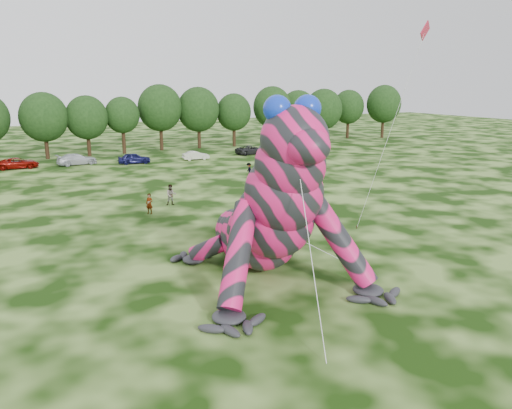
{
  "coord_description": "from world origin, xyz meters",
  "views": [
    {
      "loc": [
        -15.94,
        -20.62,
        10.79
      ],
      "look_at": [
        -3.34,
        3.95,
        4.0
      ],
      "focal_mm": 35.0,
      "sensor_mm": 36.0,
      "label": 1
    }
  ],
  "objects_px": {
    "tree_13": "(272,116)",
    "tree_10": "(160,118)",
    "tree_9": "(123,125)",
    "car_5": "(196,155)",
    "car_4": "(134,158)",
    "tree_16": "(348,114)",
    "flying_kite": "(420,46)",
    "car_2": "(18,163)",
    "car_3": "(77,159)",
    "spectator_2": "(249,170)",
    "spectator_3": "(321,167)",
    "spectator_1": "(171,195)",
    "spectator_5": "(256,193)",
    "tree_8": "(87,126)",
    "car_7": "(297,146)",
    "tree_12": "(234,120)",
    "tree_14": "(298,116)",
    "tree_15": "(323,115)",
    "tree_11": "(199,118)",
    "car_6": "(251,150)",
    "inflatable_gecko": "(253,182)",
    "spectator_0": "(149,204)",
    "tree_7": "(45,126)",
    "tree_17": "(383,112)"
  },
  "relations": [
    {
      "from": "car_3",
      "to": "spectator_2",
      "type": "height_order",
      "value": "spectator_2"
    },
    {
      "from": "car_5",
      "to": "tree_12",
      "type": "bearing_deg",
      "value": -41.91
    },
    {
      "from": "tree_8",
      "to": "car_7",
      "type": "height_order",
      "value": "tree_8"
    },
    {
      "from": "tree_12",
      "to": "car_7",
      "type": "relative_size",
      "value": 1.79
    },
    {
      "from": "flying_kite",
      "to": "tree_9",
      "type": "height_order",
      "value": "flying_kite"
    },
    {
      "from": "car_5",
      "to": "car_6",
      "type": "xyz_separation_m",
      "value": [
        9.53,
        1.41,
        0.06
      ]
    },
    {
      "from": "tree_12",
      "to": "car_2",
      "type": "distance_m",
      "value": 35.4
    },
    {
      "from": "tree_10",
      "to": "car_7",
      "type": "relative_size",
      "value": 2.09
    },
    {
      "from": "tree_13",
      "to": "tree_14",
      "type": "distance_m",
      "value": 6.54
    },
    {
      "from": "tree_9",
      "to": "car_5",
      "type": "distance_m",
      "value": 14.02
    },
    {
      "from": "car_5",
      "to": "spectator_3",
      "type": "xyz_separation_m",
      "value": [
        9.24,
        -17.78,
        0.24
      ]
    },
    {
      "from": "tree_10",
      "to": "tree_13",
      "type": "bearing_deg",
      "value": -4.21
    },
    {
      "from": "tree_17",
      "to": "car_7",
      "type": "relative_size",
      "value": 2.05
    },
    {
      "from": "car_6",
      "to": "spectator_0",
      "type": "relative_size",
      "value": 2.8
    },
    {
      "from": "flying_kite",
      "to": "spectator_5",
      "type": "xyz_separation_m",
      "value": [
        -4.48,
        14.69,
        -12.26
      ]
    },
    {
      "from": "tree_16",
      "to": "car_3",
      "type": "xyz_separation_m",
      "value": [
        -52.53,
        -10.14,
        -3.94
      ]
    },
    {
      "from": "tree_13",
      "to": "car_6",
      "type": "xyz_separation_m",
      "value": [
        -8.95,
        -9.55,
        -4.38
      ]
    },
    {
      "from": "car_5",
      "to": "spectator_3",
      "type": "distance_m",
      "value": 20.04
    },
    {
      "from": "tree_16",
      "to": "tree_9",
      "type": "bearing_deg",
      "value": -177.39
    },
    {
      "from": "car_5",
      "to": "car_2",
      "type": "bearing_deg",
      "value": 84.01
    },
    {
      "from": "tree_15",
      "to": "car_6",
      "type": "height_order",
      "value": "tree_15"
    },
    {
      "from": "car_4",
      "to": "tree_16",
      "type": "bearing_deg",
      "value": -68.63
    },
    {
      "from": "tree_12",
      "to": "spectator_5",
      "type": "bearing_deg",
      "value": -111.87
    },
    {
      "from": "car_2",
      "to": "car_7",
      "type": "distance_m",
      "value": 40.94
    },
    {
      "from": "car_6",
      "to": "car_7",
      "type": "distance_m",
      "value": 8.49
    },
    {
      "from": "spectator_0",
      "to": "spectator_3",
      "type": "bearing_deg",
      "value": 68.95
    },
    {
      "from": "car_2",
      "to": "car_5",
      "type": "relative_size",
      "value": 1.32
    },
    {
      "from": "spectator_1",
      "to": "spectator_5",
      "type": "height_order",
      "value": "spectator_1"
    },
    {
      "from": "inflatable_gecko",
      "to": "flying_kite",
      "type": "height_order",
      "value": "flying_kite"
    },
    {
      "from": "car_3",
      "to": "tree_11",
      "type": "bearing_deg",
      "value": -73.79
    },
    {
      "from": "car_5",
      "to": "car_7",
      "type": "distance_m",
      "value": 18.1
    },
    {
      "from": "tree_10",
      "to": "tree_13",
      "type": "height_order",
      "value": "tree_10"
    },
    {
      "from": "flying_kite",
      "to": "spectator_3",
      "type": "height_order",
      "value": "flying_kite"
    },
    {
      "from": "tree_8",
      "to": "spectator_0",
      "type": "height_order",
      "value": "tree_8"
    },
    {
      "from": "flying_kite",
      "to": "car_2",
      "type": "xyz_separation_m",
      "value": [
        -23.38,
        44.77,
        -12.38
      ]
    },
    {
      "from": "tree_8",
      "to": "spectator_0",
      "type": "distance_m",
      "value": 37.6
    },
    {
      "from": "tree_12",
      "to": "spectator_5",
      "type": "relative_size",
      "value": 5.52
    },
    {
      "from": "tree_8",
      "to": "tree_15",
      "type": "xyz_separation_m",
      "value": [
        42.69,
        0.79,
        0.35
      ]
    },
    {
      "from": "car_2",
      "to": "spectator_2",
      "type": "distance_m",
      "value": 30.32
    },
    {
      "from": "tree_10",
      "to": "car_4",
      "type": "distance_m",
      "value": 14.7
    },
    {
      "from": "flying_kite",
      "to": "tree_9",
      "type": "distance_m",
      "value": 53.85
    },
    {
      "from": "tree_7",
      "to": "car_6",
      "type": "height_order",
      "value": "tree_7"
    },
    {
      "from": "tree_13",
      "to": "spectator_0",
      "type": "xyz_separation_m",
      "value": [
        -32.51,
        -37.55,
        -4.19
      ]
    },
    {
      "from": "tree_8",
      "to": "spectator_1",
      "type": "height_order",
      "value": "tree_8"
    },
    {
      "from": "flying_kite",
      "to": "spectator_3",
      "type": "relative_size",
      "value": 8.67
    },
    {
      "from": "tree_16",
      "to": "spectator_1",
      "type": "bearing_deg",
      "value": -142.04
    },
    {
      "from": "tree_13",
      "to": "tree_10",
      "type": "bearing_deg",
      "value": 175.79
    },
    {
      "from": "tree_7",
      "to": "spectator_5",
      "type": "bearing_deg",
      "value": -68.41
    },
    {
      "from": "tree_13",
      "to": "spectator_0",
      "type": "bearing_deg",
      "value": -130.88
    },
    {
      "from": "inflatable_gecko",
      "to": "flying_kite",
      "type": "xyz_separation_m",
      "value": [
        12.2,
        -0.12,
        7.95
      ]
    }
  ]
}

